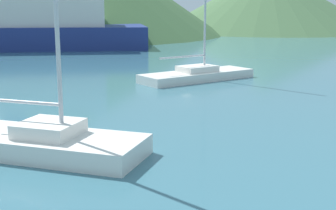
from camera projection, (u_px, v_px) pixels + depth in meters
sailboat_middle at (50, 140)px, 13.05m from camera, size 5.61×4.83×9.28m
sailboat_outer at (197, 74)px, 26.25m from camera, size 7.11×4.15×9.07m
ferry_distant at (9, 20)px, 45.46m from camera, size 27.39×12.93×7.77m
hill_east at (267, 0)px, 77.95m from camera, size 36.86×36.86×10.11m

